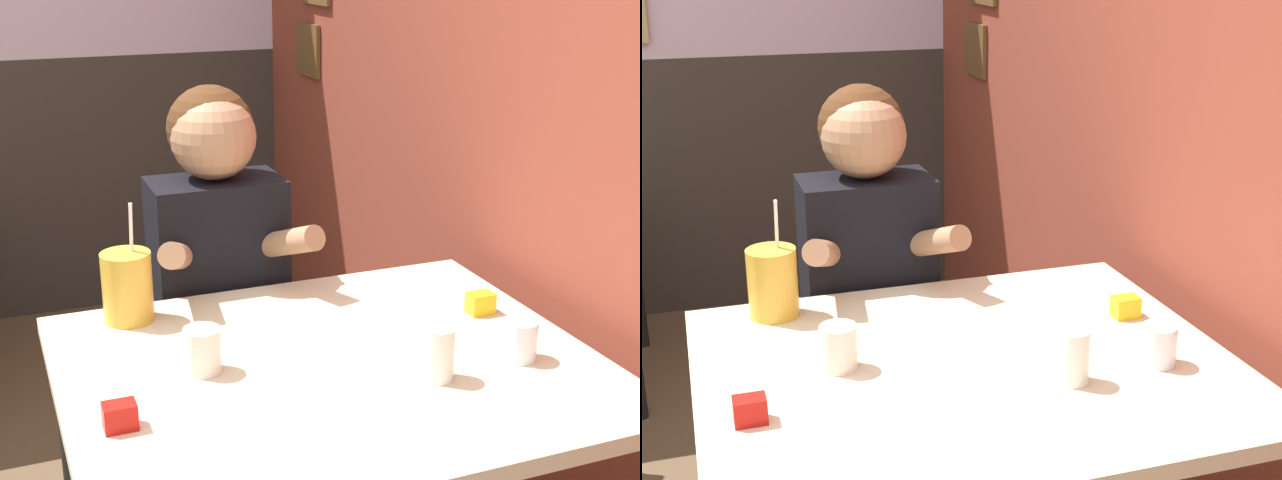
% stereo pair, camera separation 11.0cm
% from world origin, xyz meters
% --- Properties ---
extents(brick_wall_right, '(0.08, 4.58, 2.70)m').
position_xyz_m(brick_wall_right, '(1.34, 1.29, 1.35)').
color(brick_wall_right, brown).
rests_on(brick_wall_right, ground_plane).
extents(main_table, '(1.10, 0.93, 0.72)m').
position_xyz_m(main_table, '(0.67, 0.32, 0.66)').
color(main_table, beige).
rests_on(main_table, ground_plane).
extents(person_seated, '(0.42, 0.41, 1.21)m').
position_xyz_m(person_seated, '(0.60, 0.91, 0.65)').
color(person_seated, black).
rests_on(person_seated, ground_plane).
extents(cocktail_pitcher, '(0.12, 0.12, 0.28)m').
position_xyz_m(cocktail_pitcher, '(0.33, 0.69, 0.80)').
color(cocktail_pitcher, gold).
rests_on(cocktail_pitcher, main_table).
extents(glass_near_pitcher, '(0.07, 0.07, 0.09)m').
position_xyz_m(glass_near_pitcher, '(1.05, 0.19, 0.76)').
color(glass_near_pitcher, silver).
rests_on(glass_near_pitcher, main_table).
extents(glass_center, '(0.06, 0.06, 0.11)m').
position_xyz_m(glass_center, '(0.85, 0.17, 0.78)').
color(glass_center, silver).
rests_on(glass_center, main_table).
extents(glass_far_side, '(0.08, 0.08, 0.09)m').
position_xyz_m(glass_far_side, '(0.42, 0.38, 0.77)').
color(glass_far_side, silver).
rests_on(glass_far_side, main_table).
extents(condiment_ketchup, '(0.06, 0.04, 0.05)m').
position_xyz_m(condiment_ketchup, '(0.22, 0.21, 0.75)').
color(condiment_ketchup, '#B7140F').
rests_on(condiment_ketchup, main_table).
extents(condiment_mustard, '(0.06, 0.04, 0.05)m').
position_xyz_m(condiment_mustard, '(1.10, 0.43, 0.75)').
color(condiment_mustard, yellow).
rests_on(condiment_mustard, main_table).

